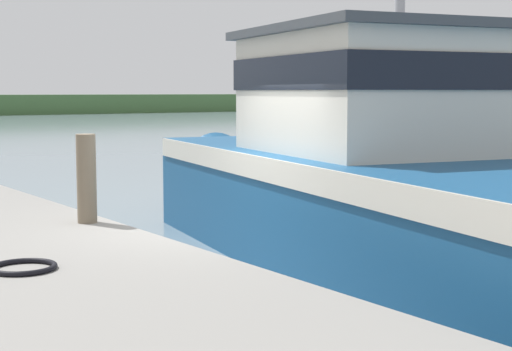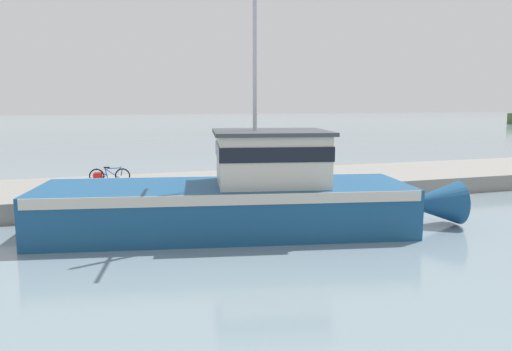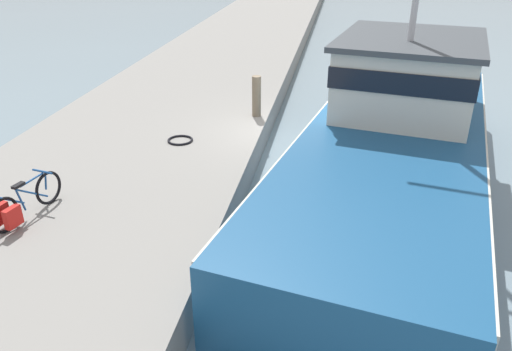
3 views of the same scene
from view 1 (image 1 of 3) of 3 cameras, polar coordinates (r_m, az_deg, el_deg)
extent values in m
plane|color=gray|center=(10.13, -3.87, -7.65)|extent=(320.00, 320.00, 0.00)
cube|color=#426638|center=(89.84, -11.99, 5.11)|extent=(180.00, 5.00, 2.09)
cube|color=navy|center=(10.01, 13.17, -3.38)|extent=(5.95, 12.30, 1.57)
cone|color=navy|center=(16.11, -1.65, 0.33)|extent=(1.89, 2.38, 1.49)
cube|color=beige|center=(9.93, 13.26, 0.20)|extent=(5.98, 12.08, 0.31)
cube|color=beige|center=(11.10, 8.84, 5.86)|extent=(3.53, 3.90, 1.61)
cube|color=black|center=(11.11, 8.86, 7.32)|extent=(3.60, 3.98, 0.45)
cube|color=#3D4247|center=(11.13, 8.91, 10.32)|extent=(3.81, 4.22, 0.12)
cube|color=#236BB2|center=(40.82, 3.44, 3.28)|extent=(4.26, 2.72, 0.80)
cone|color=#236BB2|center=(38.81, 1.61, 3.15)|extent=(0.94, 0.96, 0.76)
cube|color=white|center=(40.80, 3.44, 3.73)|extent=(4.19, 2.72, 0.16)
cube|color=white|center=(40.35, 3.07, 4.65)|extent=(1.62, 1.51, 1.17)
cube|color=black|center=(40.35, 3.08, 4.95)|extent=(1.65, 1.54, 0.33)
cube|color=#3D4247|center=(40.34, 3.08, 5.57)|extent=(1.75, 1.63, 0.12)
cylinder|color=#756651|center=(10.18, -12.23, -0.22)|extent=(0.25, 0.25, 1.13)
torus|color=black|center=(7.72, -16.58, -6.40)|extent=(0.63, 0.63, 0.05)
camera|label=2|loc=(22.96, 49.28, 8.47)|focal=35.00mm
camera|label=3|loc=(7.82, 89.72, 23.09)|focal=35.00mm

